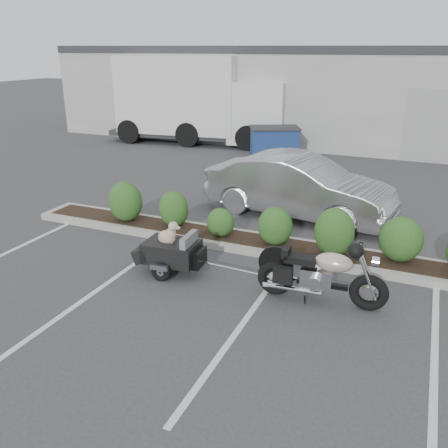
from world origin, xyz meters
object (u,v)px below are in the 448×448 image
at_px(dumpster, 274,143).
at_px(delivery_truck, 201,102).
at_px(sedan, 299,187).
at_px(motorcycle, 321,275).
at_px(pet_trailer, 171,251).

height_order(dumpster, delivery_truck, delivery_truck).
bearing_deg(delivery_truck, dumpster, -33.04).
bearing_deg(sedan, motorcycle, -151.55).
height_order(motorcycle, pet_trailer, motorcycle).
bearing_deg(pet_trailer, motorcycle, -3.73).
xyz_separation_m(sedan, delivery_truck, (-6.49, 7.92, 0.98)).
height_order(sedan, delivery_truck, delivery_truck).
relative_size(sedan, delivery_truck, 0.56).
bearing_deg(dumpster, motorcycle, -93.11).
relative_size(motorcycle, sedan, 0.47).
distance_m(pet_trailer, sedan, 4.23).
bearing_deg(pet_trailer, sedan, 68.20).
xyz_separation_m(sedan, dumpster, (-2.53, 5.94, -0.16)).
bearing_deg(sedan, delivery_truck, 47.99).
distance_m(motorcycle, sedan, 4.28).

